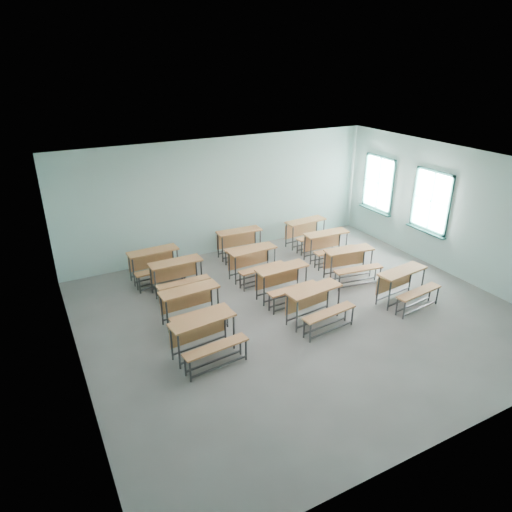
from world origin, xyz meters
The scene contains 13 objects.
room centered at (0.08, 0.03, 1.60)m, with size 9.04×8.04×3.24m.
desk_unit_r0c0 centered at (-2.38, -0.49, 0.52)m, with size 1.31×0.95×0.77m.
desk_unit_r0c1 centered at (0.10, -0.46, 0.52)m, with size 1.32×0.96×0.77m.
desk_unit_r0c2 centered at (2.34, -0.67, 0.52)m, with size 1.32×0.96×0.77m.
desk_unit_r1c0 centered at (-2.20, 0.71, 0.52)m, with size 1.27×0.88×0.77m.
desk_unit_r1c1 centered at (0.03, 0.73, 0.52)m, with size 1.26×0.86×0.77m.
desk_unit_r1c2 centered at (2.01, 0.85, 0.52)m, with size 1.34×0.99×0.77m.
desk_unit_r2c0 centered at (-2.01, 2.15, 0.52)m, with size 1.24×0.84×0.77m.
desk_unit_r2c1 centered at (-0.08, 1.98, 0.52)m, with size 1.27×0.89×0.77m.
desk_unit_r2c2 centered at (2.20, 2.04, 0.52)m, with size 1.28×0.89×0.77m.
desk_unit_r3c0 centered at (-2.29, 3.04, 0.52)m, with size 1.27×0.88×0.77m.
desk_unit_r3c1 centered at (0.18, 3.29, 0.52)m, with size 1.27×0.88×0.77m.
desk_unit_r3c2 centered at (2.27, 3.14, 0.52)m, with size 1.29×0.91×0.77m.
Camera 1 is at (-4.84, -7.14, 5.20)m, focal length 32.00 mm.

